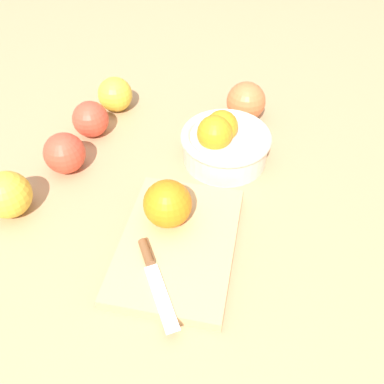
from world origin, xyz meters
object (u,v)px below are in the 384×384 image
object	(u,v)px
bowl	(224,142)
orange_on_board	(168,204)
apple_front_left	(91,119)
knife	(152,271)
apple_front_right	(7,195)
cutting_board	(178,244)
apple_back_left	(246,101)
apple_front_center	(65,153)
apple_front_left_2	(115,94)

from	to	relation	value
bowl	orange_on_board	world-z (taller)	bowl
apple_front_left	orange_on_board	bearing A→B (deg)	45.87
knife	apple_front_right	world-z (taller)	apple_front_right
cutting_board	apple_front_left	bearing A→B (deg)	-135.58
cutting_board	orange_on_board	size ratio (longest dim) A/B	3.32
apple_back_left	apple_front_right	size ratio (longest dim) A/B	1.04
apple_back_left	apple_front_left	bearing A→B (deg)	-67.22
orange_on_board	apple_front_right	world-z (taller)	orange_on_board
orange_on_board	apple_front_left	size ratio (longest dim) A/B	1.05
apple_back_left	apple_front_center	world-z (taller)	apple_back_left
bowl	apple_front_left	xyz separation A→B (m)	(-0.02, -0.28, -0.01)
orange_on_board	apple_front_left_2	xyz separation A→B (m)	(-0.31, -0.20, -0.02)
knife	apple_back_left	world-z (taller)	apple_back_left
knife	apple_front_center	bearing A→B (deg)	-131.70
orange_on_board	apple_back_left	bearing A→B (deg)	166.57
apple_front_left	apple_front_center	distance (m)	0.11
orange_on_board	apple_front_left_2	world-z (taller)	orange_on_board
cutting_board	apple_front_right	world-z (taller)	apple_front_right
orange_on_board	apple_back_left	xyz separation A→B (m)	(-0.34, 0.08, -0.02)
cutting_board	apple_front_left_2	world-z (taller)	apple_front_left_2
knife	apple_front_left_2	world-z (taller)	apple_front_left_2
bowl	apple_front_center	bearing A→B (deg)	-72.10
cutting_board	apple_front_left_2	bearing A→B (deg)	-146.79
apple_back_left	knife	bearing A→B (deg)	-10.02
orange_on_board	apple_front_right	distance (m)	0.27
knife	apple_front_left	distance (m)	0.39
apple_front_left_2	apple_front_center	world-z (taller)	apple_front_center
apple_front_left_2	knife	bearing A→B (deg)	26.47
apple_front_left_2	orange_on_board	bearing A→B (deg)	33.09
cutting_board	apple_front_right	distance (m)	0.30
bowl	apple_front_center	size ratio (longest dim) A/B	2.23
knife	apple_front_left	bearing A→B (deg)	-144.75
orange_on_board	cutting_board	bearing A→B (deg)	34.18
cutting_board	orange_on_board	bearing A→B (deg)	-145.82
cutting_board	apple_front_left	distance (m)	0.35
knife	apple_front_center	distance (m)	0.31
apple_front_left	knife	bearing A→B (deg)	35.25
apple_back_left	cutting_board	bearing A→B (deg)	-8.57
apple_front_left	apple_back_left	bearing A→B (deg)	112.78
orange_on_board	apple_back_left	size ratio (longest dim) A/B	0.93
apple_back_left	apple_front_center	size ratio (longest dim) A/B	1.08
apple_front_left_2	apple_back_left	world-z (taller)	apple_back_left
knife	apple_front_left	size ratio (longest dim) A/B	1.89
cutting_board	knife	distance (m)	0.07
orange_on_board	apple_front_left	distance (m)	0.31
apple_back_left	apple_front_center	xyz separation A→B (m)	(0.24, -0.31, -0.00)
cutting_board	knife	bearing A→B (deg)	-17.95
apple_front_left	apple_front_center	bearing A→B (deg)	-2.26
orange_on_board	apple_front_left_2	bearing A→B (deg)	-146.91
bowl	apple_back_left	world-z (taller)	bowl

